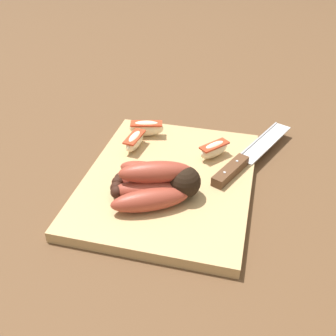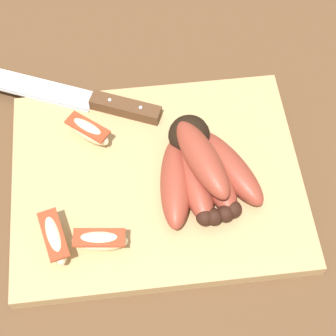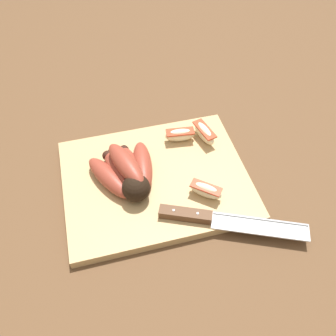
% 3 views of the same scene
% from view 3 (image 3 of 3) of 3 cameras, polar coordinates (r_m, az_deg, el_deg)
% --- Properties ---
extents(ground_plane, '(6.00, 6.00, 0.00)m').
position_cam_3_polar(ground_plane, '(0.77, -1.79, -2.79)').
color(ground_plane, brown).
extents(cutting_board, '(0.38, 0.30, 0.02)m').
position_cam_3_polar(cutting_board, '(0.76, -2.00, -1.90)').
color(cutting_board, tan).
rests_on(cutting_board, ground_plane).
extents(banana_bunch, '(0.15, 0.16, 0.07)m').
position_cam_3_polar(banana_bunch, '(0.74, -6.42, -0.62)').
color(banana_bunch, black).
rests_on(banana_bunch, cutting_board).
extents(chefs_knife, '(0.27, 0.14, 0.02)m').
position_cam_3_polar(chefs_knife, '(0.70, 6.73, -7.82)').
color(chefs_knife, silver).
rests_on(chefs_knife, cutting_board).
extents(apple_wedge_near, '(0.04, 0.08, 0.04)m').
position_cam_3_polar(apple_wedge_near, '(0.82, 5.67, 5.49)').
color(apple_wedge_near, beige).
rests_on(apple_wedge_near, cutting_board).
extents(apple_wedge_middle, '(0.06, 0.06, 0.03)m').
position_cam_3_polar(apple_wedge_middle, '(0.72, 5.91, -3.48)').
color(apple_wedge_middle, beige).
rests_on(apple_wedge_middle, cutting_board).
extents(apple_wedge_far, '(0.07, 0.03, 0.03)m').
position_cam_3_polar(apple_wedge_far, '(0.82, 1.89, 5.20)').
color(apple_wedge_far, beige).
rests_on(apple_wedge_far, cutting_board).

